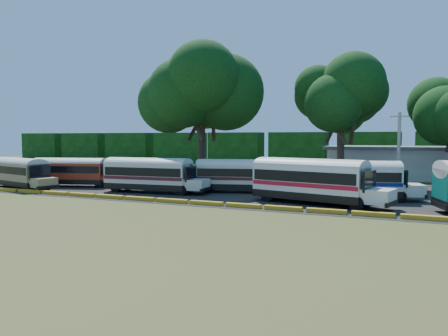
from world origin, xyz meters
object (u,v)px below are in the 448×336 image
at_px(bus_cream_west, 150,173).
at_px(tree_west, 202,90).
at_px(bus_red, 73,170).
at_px(bus_white_red, 312,178).
at_px(bus_beige, 20,171).

bearing_deg(bus_cream_west, tree_west, 85.05).
bearing_deg(bus_red, tree_west, 26.58).
bearing_deg(tree_west, bus_red, -137.36).
xyz_separation_m(bus_cream_west, bus_white_red, (15.19, -0.83, 0.15)).
height_order(bus_beige, bus_cream_west, bus_cream_west).
height_order(bus_cream_west, tree_west, tree_west).
distance_m(bus_beige, bus_white_red, 29.09).
bearing_deg(tree_west, bus_beige, -137.36).
relative_size(bus_beige, bus_cream_west, 0.96).
bearing_deg(bus_cream_west, bus_red, 170.11).
bearing_deg(bus_red, bus_white_red, -20.20).
xyz_separation_m(bus_red, tree_west, (10.29, 9.48, 8.77)).
xyz_separation_m(bus_beige, bus_red, (3.69, 3.40, -0.05)).
xyz_separation_m(bus_red, bus_cream_west, (10.16, -1.00, 0.12)).
bearing_deg(bus_red, bus_cream_west, -21.70).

